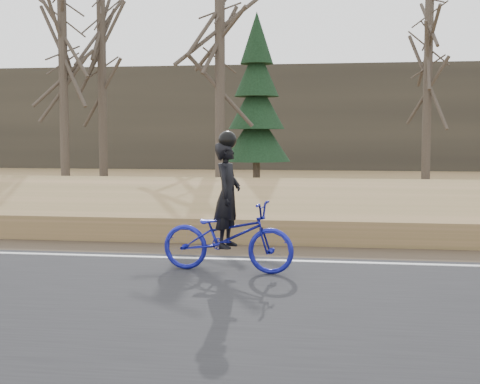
# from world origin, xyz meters

# --- Properties ---
(ground) EXTENTS (120.00, 120.00, 0.00)m
(ground) POSITION_xyz_m (0.00, 0.00, 0.00)
(ground) COLOR #9B754F
(ground) RESTS_ON ground
(road) EXTENTS (120.00, 6.00, 0.06)m
(road) POSITION_xyz_m (0.00, -2.50, 0.03)
(road) COLOR black
(road) RESTS_ON ground
(edge_line) EXTENTS (120.00, 0.12, 0.01)m
(edge_line) POSITION_xyz_m (0.00, 0.20, 0.07)
(edge_line) COLOR silver
(edge_line) RESTS_ON road
(shoulder) EXTENTS (120.00, 1.60, 0.04)m
(shoulder) POSITION_xyz_m (0.00, 1.20, 0.02)
(shoulder) COLOR #473A2B
(shoulder) RESTS_ON ground
(embankment) EXTENTS (120.00, 5.00, 0.44)m
(embankment) POSITION_xyz_m (0.00, 4.20, 0.22)
(embankment) COLOR #9B754F
(embankment) RESTS_ON ground
(ballast) EXTENTS (120.00, 3.00, 0.45)m
(ballast) POSITION_xyz_m (0.00, 8.00, 0.23)
(ballast) COLOR slate
(ballast) RESTS_ON ground
(railroad) EXTENTS (120.00, 2.40, 0.29)m
(railroad) POSITION_xyz_m (0.00, 8.00, 0.53)
(railroad) COLOR black
(railroad) RESTS_ON ballast
(treeline_backdrop) EXTENTS (120.00, 4.00, 6.00)m
(treeline_backdrop) POSITION_xyz_m (0.00, 30.00, 3.00)
(treeline_backdrop) COLOR #383328
(treeline_backdrop) RESTS_ON ground
(cyclist) EXTENTS (2.00, 0.91, 2.01)m
(cyclist) POSITION_xyz_m (-1.85, -0.72, 0.69)
(cyclist) COLOR navy
(cyclist) RESTS_ON road
(bare_tree_far_left) EXTENTS (0.36, 0.36, 8.10)m
(bare_tree_far_left) POSITION_xyz_m (-11.17, 15.51, 4.05)
(bare_tree_far_left) COLOR #483F35
(bare_tree_far_left) RESTS_ON ground
(bare_tree_left) EXTENTS (0.36, 0.36, 7.89)m
(bare_tree_left) POSITION_xyz_m (-10.03, 16.81, 3.95)
(bare_tree_left) COLOR #483F35
(bare_tree_left) RESTS_ON ground
(bare_tree_near_left) EXTENTS (0.36, 0.36, 7.66)m
(bare_tree_near_left) POSITION_xyz_m (-4.44, 13.29, 3.83)
(bare_tree_near_left) COLOR #483F35
(bare_tree_near_left) RESTS_ON ground
(bare_tree_center) EXTENTS (0.36, 0.36, 7.99)m
(bare_tree_center) POSITION_xyz_m (3.27, 18.20, 3.99)
(bare_tree_center) COLOR #483F35
(bare_tree_center) RESTS_ON ground
(conifer) EXTENTS (2.60, 2.60, 6.64)m
(conifer) POSITION_xyz_m (-3.39, 15.35, 3.14)
(conifer) COLOR #483F35
(conifer) RESTS_ON ground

